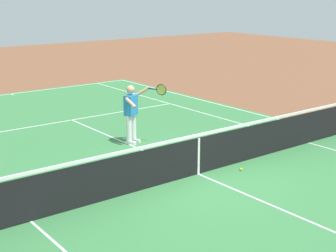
% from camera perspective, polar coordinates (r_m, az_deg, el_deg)
% --- Properties ---
extents(ground_plane, '(60.00, 60.00, 0.00)m').
position_cam_1_polar(ground_plane, '(11.83, 3.42, -5.45)').
color(ground_plane, brown).
extents(court_slab, '(24.20, 11.40, 0.00)m').
position_cam_1_polar(court_slab, '(11.83, 3.42, -5.45)').
color(court_slab, '#387A42').
rests_on(court_slab, ground_plane).
extents(court_line_markings, '(23.85, 11.05, 0.01)m').
position_cam_1_polar(court_line_markings, '(11.83, 3.42, -5.43)').
color(court_line_markings, white).
rests_on(court_line_markings, ground_plane).
extents(tennis_net, '(0.10, 11.70, 1.08)m').
position_cam_1_polar(tennis_net, '(11.67, 3.46, -3.19)').
color(tennis_net, '#2D2D33').
rests_on(tennis_net, ground_plane).
extents(tennis_player_near, '(0.90, 0.96, 1.70)m').
position_cam_1_polar(tennis_player_near, '(13.94, -4.09, 1.70)').
color(tennis_player_near, white).
rests_on(tennis_player_near, ground_plane).
extents(tennis_ball, '(0.07, 0.07, 0.07)m').
position_cam_1_polar(tennis_ball, '(12.15, 8.29, -4.87)').
color(tennis_ball, '#CCE01E').
rests_on(tennis_ball, ground_plane).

